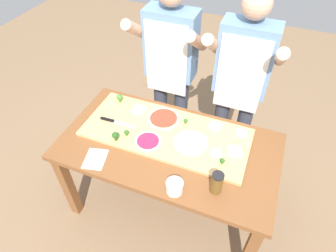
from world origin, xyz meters
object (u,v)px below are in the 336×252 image
pizza_slice_near_right (215,126)px  broccoli_floret_back_mid (222,161)px  cheese_crumble_a (248,144)px  cook_left (171,65)px  broccoli_floret_front_mid (126,132)px  recipe_note (95,159)px  broccoli_floret_front_left (186,121)px  pizza_whole_tomato_red (164,119)px  sauce_jar (217,183)px  pizza_slice_far_right (234,151)px  pizza_whole_white_garlic (191,143)px  cook_right (241,80)px  prep_table (168,154)px  broccoli_floret_center_right (115,136)px  pizza_slice_near_left (242,133)px  cheese_crumble_c (216,134)px  cheese_crumble_b (111,103)px  chefs_knife (113,121)px  broccoli_floret_center_left (120,97)px  pizza_whole_beet_magenta (148,141)px  pizza_slice_far_left (139,110)px  flour_cup (175,187)px  pizza_slice_center (216,153)px

pizza_slice_near_right → broccoli_floret_back_mid: 0.34m
broccoli_floret_back_mid → cheese_crumble_a: bearing=60.8°
cook_left → broccoli_floret_front_mid: bearing=-96.4°
recipe_note → broccoli_floret_front_left: bearing=49.1°
pizza_slice_near_right → recipe_note: 0.89m
pizza_whole_tomato_red → sauce_jar: sauce_jar is taller
recipe_note → cheese_crumble_a: bearing=27.4°
cook_left → pizza_slice_far_right: bearing=-39.0°
pizza_whole_white_garlic → cook_right: bearing=71.2°
prep_table → pizza_slice_far_right: pizza_slice_far_right is taller
broccoli_floret_front_mid → broccoli_floret_center_right: (-0.05, -0.07, 0.02)m
broccoli_floret_center_right → broccoli_floret_back_mid: size_ratio=1.64×
pizza_slice_near_left → cheese_crumble_c: 0.19m
broccoli_floret_front_mid → cheese_crumble_b: bearing=136.2°
pizza_whole_white_garlic → cheese_crumble_a: size_ratio=17.96×
pizza_slice_near_left → broccoli_floret_center_right: 0.90m
pizza_slice_near_right → sauce_jar: bearing=-74.8°
cheese_crumble_a → cheese_crumble_c: 0.23m
pizza_slice_near_right → pizza_whole_white_garlic: bearing=-117.2°
prep_table → broccoli_floret_center_right: (-0.35, -0.11, 0.17)m
broccoli_floret_back_mid → sauce_jar: 0.20m
pizza_slice_near_right → broccoli_floret_front_mid: bearing=-150.8°
cheese_crumble_a → cheese_crumble_c: (-0.23, 0.01, 0.00)m
chefs_knife → pizza_whole_tomato_red: size_ratio=1.12×
broccoli_floret_center_left → cheese_crumble_c: broccoli_floret_center_left is taller
pizza_whole_beet_magenta → broccoli_floret_center_right: bearing=-163.5°
cheese_crumble_c → pizza_whole_white_garlic: bearing=-133.6°
pizza_whole_white_garlic → pizza_slice_far_right: (0.30, 0.03, -0.00)m
broccoli_floret_front_mid → recipe_note: (-0.11, -0.26, -0.05)m
prep_table → broccoli_floret_front_mid: size_ratio=32.85×
cook_right → pizza_slice_far_left: bearing=-149.7°
pizza_whole_tomato_red → pizza_slice_far_left: bearing=174.0°
broccoli_floret_front_mid → cook_left: (0.08, 0.68, 0.18)m
pizza_whole_beet_magenta → broccoli_floret_front_left: broccoli_floret_front_left is taller
pizza_slice_far_right → broccoli_floret_center_left: broccoli_floret_center_left is taller
broccoli_floret_front_mid → broccoli_floret_center_right: size_ratio=0.66×
cook_left → cheese_crumble_c: bearing=-40.2°
chefs_knife → flour_cup: flour_cup is taller
broccoli_floret_back_mid → cheese_crumble_a: size_ratio=3.21×
broccoli_floret_back_mid → cheese_crumble_b: size_ratio=2.23×
pizza_whole_beet_magenta → broccoli_floret_front_left: (0.18, 0.28, 0.02)m
chefs_knife → cheese_crumble_c: (0.76, 0.15, 0.00)m
pizza_slice_far_left → cheese_crumble_a: bearing=-3.3°
pizza_slice_far_left → cook_right: bearing=30.3°
pizza_slice_center → broccoli_floret_front_left: (-0.29, 0.21, 0.02)m
pizza_whole_white_garlic → cook_left: (-0.38, 0.58, 0.20)m
cook_right → pizza_slice_near_left: bearing=-72.5°
prep_table → sauce_jar: bearing=-31.0°
pizza_whole_tomato_red → broccoli_floret_front_mid: broccoli_floret_front_mid is taller
flour_cup → pizza_slice_far_right: bearing=56.8°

